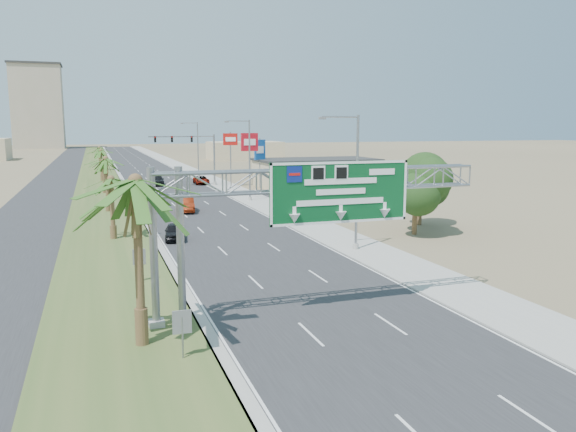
% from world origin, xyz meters
% --- Properties ---
extents(ground, '(600.00, 600.00, 0.00)m').
position_xyz_m(ground, '(0.00, 0.00, 0.00)').
color(ground, '#8C7A59').
rests_on(ground, ground).
extents(road, '(12.00, 300.00, 0.02)m').
position_xyz_m(road, '(0.00, 110.00, 0.01)').
color(road, '#28282B').
rests_on(road, ground).
extents(sidewalk_right, '(4.00, 300.00, 0.10)m').
position_xyz_m(sidewalk_right, '(8.50, 110.00, 0.05)').
color(sidewalk_right, '#9E9B93').
rests_on(sidewalk_right, ground).
extents(median_grass, '(7.00, 300.00, 0.12)m').
position_xyz_m(median_grass, '(-10.00, 110.00, 0.06)').
color(median_grass, '#3E5525').
rests_on(median_grass, ground).
extents(opposing_road, '(8.00, 300.00, 0.02)m').
position_xyz_m(opposing_road, '(-17.00, 110.00, 0.01)').
color(opposing_road, '#28282B').
rests_on(opposing_road, ground).
extents(sign_gantry, '(16.75, 1.24, 7.50)m').
position_xyz_m(sign_gantry, '(-1.06, 9.93, 6.06)').
color(sign_gantry, gray).
rests_on(sign_gantry, ground).
extents(palm_near, '(5.70, 5.70, 8.35)m').
position_xyz_m(palm_near, '(-9.20, 8.00, 6.93)').
color(palm_near, brown).
rests_on(palm_near, ground).
extents(palm_row_b, '(3.99, 3.99, 5.95)m').
position_xyz_m(palm_row_b, '(-9.50, 32.00, 4.90)').
color(palm_row_b, brown).
rests_on(palm_row_b, ground).
extents(palm_row_c, '(3.99, 3.99, 6.75)m').
position_xyz_m(palm_row_c, '(-9.50, 48.00, 5.66)').
color(palm_row_c, brown).
rests_on(palm_row_c, ground).
extents(palm_row_d, '(3.99, 3.99, 5.45)m').
position_xyz_m(palm_row_d, '(-9.50, 66.00, 4.42)').
color(palm_row_d, brown).
rests_on(palm_row_d, ground).
extents(palm_row_e, '(3.99, 3.99, 6.15)m').
position_xyz_m(palm_row_e, '(-9.50, 85.00, 5.09)').
color(palm_row_e, brown).
rests_on(palm_row_e, ground).
extents(palm_row_f, '(3.99, 3.99, 5.75)m').
position_xyz_m(palm_row_f, '(-9.50, 110.00, 4.71)').
color(palm_row_f, brown).
rests_on(palm_row_f, ground).
extents(streetlight_near, '(3.27, 0.44, 10.00)m').
position_xyz_m(streetlight_near, '(7.30, 22.00, 4.69)').
color(streetlight_near, gray).
rests_on(streetlight_near, ground).
extents(streetlight_mid, '(3.27, 0.44, 10.00)m').
position_xyz_m(streetlight_mid, '(7.30, 52.00, 4.69)').
color(streetlight_mid, gray).
rests_on(streetlight_mid, ground).
extents(streetlight_far, '(3.27, 0.44, 10.00)m').
position_xyz_m(streetlight_far, '(7.30, 88.00, 4.69)').
color(streetlight_far, gray).
rests_on(streetlight_far, ground).
extents(signal_mast, '(10.28, 0.71, 8.00)m').
position_xyz_m(signal_mast, '(5.17, 71.97, 4.85)').
color(signal_mast, gray).
rests_on(signal_mast, ground).
extents(store_building, '(18.00, 10.00, 4.00)m').
position_xyz_m(store_building, '(22.00, 66.00, 2.00)').
color(store_building, tan).
rests_on(store_building, ground).
extents(oak_near, '(4.50, 4.50, 6.80)m').
position_xyz_m(oak_near, '(15.00, 26.00, 4.53)').
color(oak_near, brown).
rests_on(oak_near, ground).
extents(oak_far, '(3.50, 3.50, 5.60)m').
position_xyz_m(oak_far, '(18.00, 30.00, 3.82)').
color(oak_far, brown).
rests_on(oak_far, ground).
extents(median_signback_a, '(0.75, 0.08, 2.08)m').
position_xyz_m(median_signback_a, '(-7.80, 6.00, 1.45)').
color(median_signback_a, gray).
rests_on(median_signback_a, ground).
extents(median_signback_b, '(0.75, 0.08, 2.08)m').
position_xyz_m(median_signback_b, '(-8.50, 18.00, 1.45)').
color(median_signback_b, gray).
rests_on(median_signback_b, ground).
extents(tower_distant, '(20.00, 16.00, 35.00)m').
position_xyz_m(tower_distant, '(-32.00, 250.00, 17.50)').
color(tower_distant, tan).
rests_on(tower_distant, ground).
extents(building_distant_right, '(20.00, 12.00, 5.00)m').
position_xyz_m(building_distant_right, '(30.00, 140.00, 2.50)').
color(building_distant_right, tan).
rests_on(building_distant_right, ground).
extents(car_left_lane, '(2.10, 4.12, 1.34)m').
position_xyz_m(car_left_lane, '(-4.77, 30.36, 0.67)').
color(car_left_lane, black).
rests_on(car_left_lane, ground).
extents(car_mid_lane, '(2.16, 4.91, 1.57)m').
position_xyz_m(car_mid_lane, '(-1.50, 45.38, 0.78)').
color(car_mid_lane, maroon).
rests_on(car_mid_lane, ground).
extents(car_right_lane, '(2.40, 4.88, 1.33)m').
position_xyz_m(car_right_lane, '(5.50, 74.45, 0.67)').
color(car_right_lane, gray).
rests_on(car_right_lane, ground).
extents(car_far, '(2.70, 5.60, 1.57)m').
position_xyz_m(car_far, '(-1.44, 74.96, 0.79)').
color(car_far, black).
rests_on(car_far, ground).
extents(pole_sign_red_near, '(2.42, 0.67, 8.54)m').
position_xyz_m(pole_sign_red_near, '(9.12, 57.95, 6.68)').
color(pole_sign_red_near, gray).
rests_on(pole_sign_red_near, ground).
extents(pole_sign_blue, '(1.94, 1.11, 7.46)m').
position_xyz_m(pole_sign_blue, '(13.00, 66.35, 5.48)').
color(pole_sign_blue, gray).
rests_on(pole_sign_blue, ground).
extents(pole_sign_red_far, '(2.17, 1.01, 8.38)m').
position_xyz_m(pole_sign_red_far, '(9.13, 69.03, 6.62)').
color(pole_sign_red_far, gray).
rests_on(pole_sign_red_far, ground).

